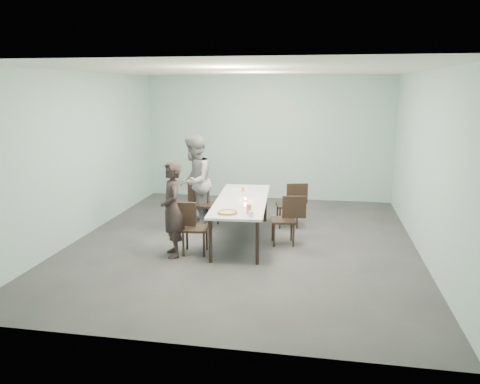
% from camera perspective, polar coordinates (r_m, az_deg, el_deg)
% --- Properties ---
extents(ground, '(7.00, 7.00, 0.00)m').
position_cam_1_polar(ground, '(8.45, 0.42, -6.11)').
color(ground, '#333335').
rests_on(ground, ground).
extents(room_shell, '(6.02, 7.02, 3.01)m').
position_cam_1_polar(room_shell, '(8.03, 0.44, 7.70)').
color(room_shell, '#97BEB8').
rests_on(room_shell, ground).
extents(table, '(1.09, 2.66, 0.75)m').
position_cam_1_polar(table, '(8.42, 0.20, -1.27)').
color(table, white).
rests_on(table, ground).
extents(chair_near_left, '(0.63, 0.46, 0.87)m').
position_cam_1_polar(chair_near_left, '(7.80, -6.10, -3.93)').
color(chair_near_left, black).
rests_on(chair_near_left, ground).
extents(chair_far_left, '(0.64, 0.48, 0.87)m').
position_cam_1_polar(chair_far_left, '(9.34, -4.54, -1.12)').
color(chair_far_left, black).
rests_on(chair_far_left, ground).
extents(chair_near_right, '(0.64, 0.49, 0.87)m').
position_cam_1_polar(chair_near_right, '(8.27, 5.84, -2.98)').
color(chair_near_right, black).
rests_on(chair_near_right, ground).
extents(chair_far_right, '(0.65, 0.51, 0.87)m').
position_cam_1_polar(chair_far_right, '(9.32, 6.29, -1.20)').
color(chair_far_right, black).
rests_on(chair_far_right, ground).
extents(diner_near, '(0.60, 0.68, 1.57)m').
position_cam_1_polar(diner_near, '(7.65, -8.26, -2.12)').
color(diner_near, black).
rests_on(diner_near, ground).
extents(diner_far, '(0.72, 0.91, 1.80)m').
position_cam_1_polar(diner_far, '(9.31, -5.57, 1.33)').
color(diner_far, gray).
rests_on(diner_far, ground).
extents(pizza, '(0.34, 0.34, 0.04)m').
position_cam_1_polar(pizza, '(7.45, -1.54, -2.53)').
color(pizza, white).
rests_on(pizza, table).
extents(side_plate, '(0.18, 0.18, 0.01)m').
position_cam_1_polar(side_plate, '(7.87, 0.96, -1.80)').
color(side_plate, white).
rests_on(side_plate, table).
extents(beer_glass, '(0.08, 0.08, 0.15)m').
position_cam_1_polar(beer_glass, '(7.44, 1.09, -2.10)').
color(beer_glass, orange).
rests_on(beer_glass, table).
extents(water_tumbler, '(0.08, 0.08, 0.09)m').
position_cam_1_polar(water_tumbler, '(7.27, 1.36, -2.70)').
color(water_tumbler, silver).
rests_on(water_tumbler, table).
extents(tealight, '(0.06, 0.06, 0.05)m').
position_cam_1_polar(tealight, '(8.27, 0.64, -0.98)').
color(tealight, silver).
rests_on(tealight, table).
extents(amber_tumbler, '(0.07, 0.07, 0.08)m').
position_cam_1_polar(amber_tumbler, '(9.02, 0.35, 0.31)').
color(amber_tumbler, orange).
rests_on(amber_tumbler, table).
extents(menu, '(0.32, 0.24, 0.01)m').
position_cam_1_polar(menu, '(9.22, -0.01, 0.35)').
color(menu, silver).
rests_on(menu, table).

